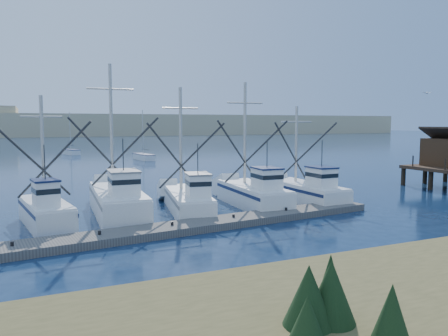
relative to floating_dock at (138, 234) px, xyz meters
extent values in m
plane|color=#0D1F3A|center=(9.56, -5.96, -0.21)|extent=(500.00, 500.00, 0.00)
cube|color=#646059|center=(0.00, 0.00, 0.00)|extent=(32.17, 5.95, 0.43)
cube|color=tan|center=(9.56, 204.04, 4.79)|extent=(360.00, 60.00, 10.00)
cube|color=white|center=(-4.34, 4.58, 0.48)|extent=(3.04, 6.66, 1.39)
cube|color=white|center=(-4.34, 2.94, 1.93)|extent=(1.44, 1.73, 1.50)
cylinder|color=#B7B2A8|center=(-4.34, 5.67, 4.33)|extent=(0.22, 0.22, 6.30)
cube|color=white|center=(0.02, 5.96, 0.60)|extent=(3.21, 9.28, 1.64)
cube|color=white|center=(0.02, 3.61, 2.17)|extent=(1.72, 2.31, 1.50)
cylinder|color=#B7B2A8|center=(0.02, 7.52, 5.59)|extent=(0.22, 0.22, 8.34)
cube|color=white|center=(4.66, 5.37, 0.42)|extent=(3.67, 8.28, 1.27)
cube|color=white|center=(4.66, 3.32, 1.81)|extent=(1.67, 2.15, 1.50)
cylinder|color=#B7B2A8|center=(4.66, 6.74, 4.69)|extent=(0.22, 0.22, 7.25)
cube|color=white|center=(9.67, 5.34, 0.51)|extent=(2.98, 8.04, 1.44)
cube|color=white|center=(9.67, 3.31, 1.97)|extent=(1.61, 2.00, 1.50)
cylinder|color=#B7B2A8|center=(9.67, 6.69, 5.03)|extent=(0.22, 0.22, 7.61)
cube|color=white|center=(14.20, 5.32, 0.44)|extent=(2.74, 7.96, 1.31)
cube|color=white|center=(14.20, 3.30, 1.84)|extent=(1.51, 1.96, 1.50)
cylinder|color=#B7B2A8|center=(14.20, 6.67, 4.12)|extent=(0.22, 0.22, 6.05)
cube|color=white|center=(11.76, 47.88, 0.24)|extent=(2.40, 6.17, 0.90)
cylinder|color=#B7B2A8|center=(11.76, 48.18, 4.29)|extent=(0.12, 0.12, 7.20)
cube|color=white|center=(1.86, 65.55, 0.24)|extent=(3.17, 4.99, 0.90)
cylinder|color=#B7B2A8|center=(1.86, 65.85, 4.29)|extent=(0.12, 0.12, 7.20)
sphere|color=white|center=(25.87, 4.67, 8.36)|extent=(0.18, 0.18, 0.18)
cube|color=white|center=(25.60, 4.67, 8.38)|extent=(0.45, 0.11, 0.12)
cube|color=white|center=(26.15, 4.67, 8.38)|extent=(0.45, 0.11, 0.12)
camera|label=1|loc=(-4.93, -22.56, 5.86)|focal=35.00mm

